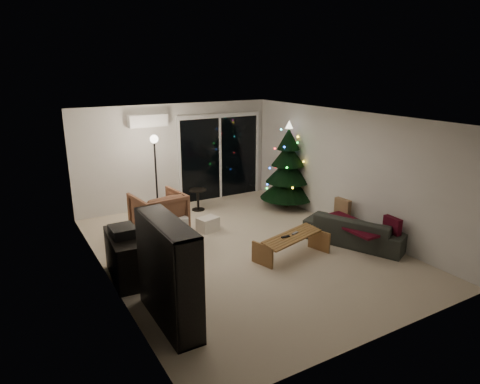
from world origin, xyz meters
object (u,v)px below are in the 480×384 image
object	(u,v)px
coffee_table	(292,246)
armchair	(159,213)
christmas_tree	(288,165)
media_cabinet	(125,257)
bookshelf	(155,276)
sofa	(356,230)

from	to	relation	value
coffee_table	armchair	bearing A→B (deg)	110.17
armchair	christmas_tree	bearing A→B (deg)	175.08
media_cabinet	christmas_tree	distance (m)	4.84
bookshelf	coffee_table	world-z (taller)	bookshelf
bookshelf	christmas_tree	distance (m)	5.53
christmas_tree	coffee_table	bearing A→B (deg)	-124.42
coffee_table	christmas_tree	distance (m)	3.05
coffee_table	media_cabinet	bearing A→B (deg)	149.74
coffee_table	sofa	bearing A→B (deg)	-20.10
bookshelf	armchair	bearing A→B (deg)	79.71
sofa	christmas_tree	xyz separation A→B (m)	(0.19, 2.52, 0.78)
coffee_table	christmas_tree	bearing A→B (deg)	39.69
bookshelf	christmas_tree	xyz separation A→B (m)	(4.49, 3.21, 0.33)
bookshelf	armchair	xyz separation A→B (m)	(1.15, 3.11, -0.28)
bookshelf	media_cabinet	bearing A→B (deg)	99.98
bookshelf	armchair	distance (m)	3.33
media_cabinet	armchair	world-z (taller)	armchair
sofa	christmas_tree	distance (m)	2.65
bookshelf	media_cabinet	world-z (taller)	bookshelf
bookshelf	coffee_table	xyz separation A→B (m)	(2.83, 0.80, -0.52)
media_cabinet	armchair	size ratio (longest dim) A/B	1.22
media_cabinet	christmas_tree	world-z (taller)	christmas_tree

